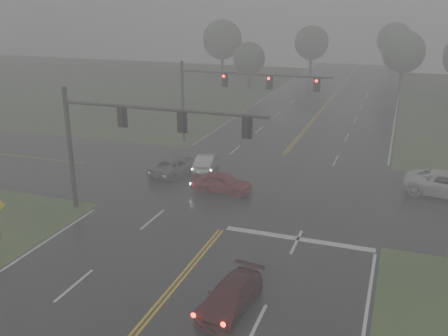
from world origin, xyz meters
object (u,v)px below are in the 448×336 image
at_px(sedan_red, 222,193).
at_px(signal_gantry_near, 123,130).
at_px(sedan_silver, 207,170).
at_px(signal_gantry_far, 226,88).
at_px(car_grey, 176,174).
at_px(sedan_maroon, 230,309).

height_order(sedan_red, signal_gantry_near, signal_gantry_near).
bearing_deg(sedan_red, signal_gantry_near, 140.50).
bearing_deg(sedan_silver, signal_gantry_far, -92.03).
xyz_separation_m(sedan_red, sedan_silver, (-2.79, 4.20, 0.00)).
bearing_deg(sedan_silver, signal_gantry_near, 72.09).
xyz_separation_m(sedan_silver, car_grey, (-1.93, -1.61, 0.00)).
relative_size(sedan_maroon, signal_gantry_far, 0.31).
bearing_deg(car_grey, sedan_silver, -126.40).
bearing_deg(signal_gantry_far, sedan_silver, -82.33).
distance_m(sedan_maroon, car_grey, 18.46).
height_order(sedan_maroon, signal_gantry_near, signal_gantry_near).
bearing_deg(car_grey, signal_gantry_near, 107.28).
bearing_deg(sedan_maroon, car_grey, 129.21).
xyz_separation_m(sedan_red, signal_gantry_far, (-3.80, 11.69, 5.36)).
height_order(sedan_silver, signal_gantry_near, signal_gantry_near).
distance_m(sedan_red, car_grey, 5.38).
xyz_separation_m(car_grey, signal_gantry_far, (0.92, 9.10, 5.36)).
height_order(sedan_maroon, signal_gantry_far, signal_gantry_far).
relative_size(sedan_silver, signal_gantry_far, 0.29).
bearing_deg(sedan_red, signal_gantry_far, 15.36).
distance_m(sedan_maroon, sedan_silver, 18.96).
xyz_separation_m(sedan_maroon, sedan_silver, (-7.93, 17.22, 0.00)).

